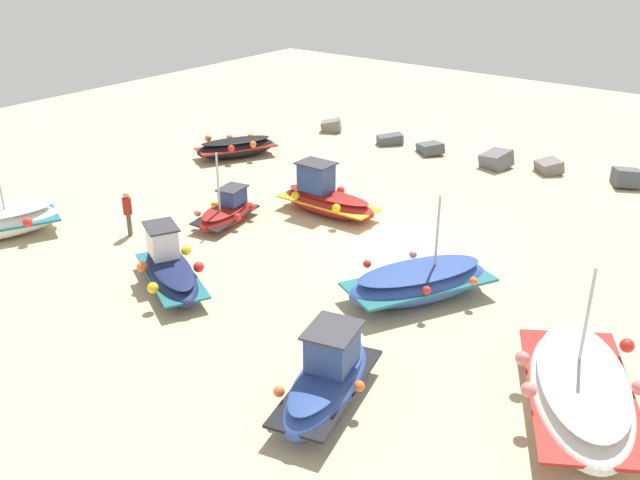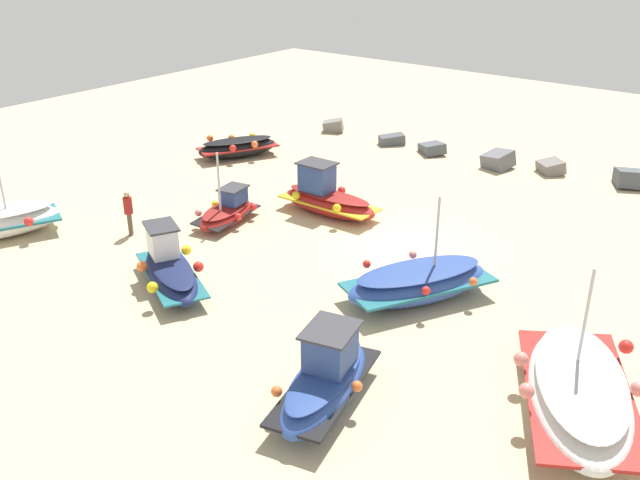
% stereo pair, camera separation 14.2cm
% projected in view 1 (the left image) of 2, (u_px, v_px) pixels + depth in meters
% --- Properties ---
extents(ground_plane, '(59.74, 59.74, 0.00)m').
position_uv_depth(ground_plane, '(399.00, 246.00, 24.60)').
color(ground_plane, '#C6B289').
extents(fishing_boat_0, '(4.18, 2.99, 1.81)m').
position_uv_depth(fishing_boat_0, '(170.00, 270.00, 21.69)').
color(fishing_boat_0, navy).
rests_on(fishing_boat_0, ground_plane).
extents(fishing_boat_1, '(4.46, 5.77, 3.56)m').
position_uv_depth(fishing_boat_1, '(580.00, 391.00, 16.06)').
color(fishing_boat_1, white).
rests_on(fishing_boat_1, ground_plane).
extents(fishing_boat_2, '(4.19, 2.01, 2.03)m').
position_uv_depth(fishing_boat_2, '(326.00, 198.00, 27.09)').
color(fishing_boat_2, maroon).
rests_on(fishing_boat_2, ground_plane).
extents(fishing_boat_3, '(3.87, 5.00, 3.28)m').
position_uv_depth(fishing_boat_3, '(419.00, 282.00, 20.99)').
color(fishing_boat_3, '#2D4C9E').
rests_on(fishing_boat_3, ground_plane).
extents(fishing_boat_4, '(1.77, 3.20, 2.93)m').
position_uv_depth(fishing_boat_4, '(227.00, 212.00, 26.35)').
color(fishing_boat_4, maroon).
rests_on(fishing_boat_4, ground_plane).
extents(fishing_boat_5, '(3.14, 4.19, 1.03)m').
position_uv_depth(fishing_boat_5, '(236.00, 147.00, 33.70)').
color(fishing_boat_5, black).
rests_on(fishing_boat_5, ground_plane).
extents(fishing_boat_8, '(2.28, 4.11, 1.94)m').
position_uv_depth(fishing_boat_8, '(328.00, 380.00, 16.35)').
color(fishing_boat_8, '#2D4C9E').
rests_on(fishing_boat_8, ground_plane).
extents(person_walking, '(0.32, 0.32, 1.68)m').
position_uv_depth(person_walking, '(128.00, 211.00, 25.08)').
color(person_walking, brown).
rests_on(person_walking, ground_plane).
extents(breakwater_rocks, '(22.04, 2.81, 1.29)m').
position_uv_depth(breakwater_rocks, '(559.00, 169.00, 31.08)').
color(breakwater_rocks, slate).
rests_on(breakwater_rocks, ground_plane).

